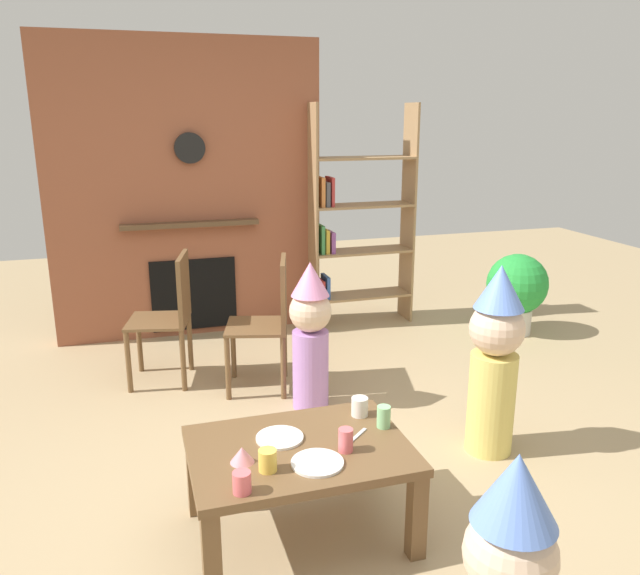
# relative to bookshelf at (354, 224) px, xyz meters

# --- Properties ---
(ground_plane) EXTENTS (12.00, 12.00, 0.00)m
(ground_plane) POSITION_rel_bookshelf_xyz_m (-1.07, -2.40, -0.89)
(ground_plane) COLOR tan
(brick_fireplace_feature) EXTENTS (2.20, 0.28, 2.40)m
(brick_fireplace_feature) POSITION_rel_bookshelf_xyz_m (-1.38, 0.20, 0.30)
(brick_fireplace_feature) COLOR #935138
(brick_fireplace_feature) RESTS_ON ground_plane
(bookshelf) EXTENTS (0.90, 0.28, 1.90)m
(bookshelf) POSITION_rel_bookshelf_xyz_m (0.00, 0.00, 0.00)
(bookshelf) COLOR #9E7A51
(bookshelf) RESTS_ON ground_plane
(coffee_table) EXTENTS (0.94, 0.67, 0.43)m
(coffee_table) POSITION_rel_bookshelf_xyz_m (-1.23, -2.70, -0.53)
(coffee_table) COLOR brown
(coffee_table) RESTS_ON ground_plane
(paper_cup_near_left) EXTENTS (0.08, 0.08, 0.09)m
(paper_cup_near_left) POSITION_rel_bookshelf_xyz_m (-0.88, -2.50, -0.41)
(paper_cup_near_left) COLOR silver
(paper_cup_near_left) RESTS_ON coffee_table
(paper_cup_near_right) EXTENTS (0.06, 0.06, 0.10)m
(paper_cup_near_right) POSITION_rel_bookshelf_xyz_m (-0.82, -2.64, -0.41)
(paper_cup_near_right) COLOR #8CD18C
(paper_cup_near_right) RESTS_ON coffee_table
(paper_cup_center) EXTENTS (0.07, 0.07, 0.09)m
(paper_cup_center) POSITION_rel_bookshelf_xyz_m (-1.52, -2.96, -0.42)
(paper_cup_center) COLOR #E5666B
(paper_cup_center) RESTS_ON coffee_table
(paper_cup_far_left) EXTENTS (0.07, 0.07, 0.09)m
(paper_cup_far_left) POSITION_rel_bookshelf_xyz_m (-1.40, -2.84, -0.41)
(paper_cup_far_left) COLOR #F2CC4C
(paper_cup_far_left) RESTS_ON coffee_table
(paper_cup_far_right) EXTENTS (0.06, 0.06, 0.10)m
(paper_cup_far_right) POSITION_rel_bookshelf_xyz_m (-1.05, -2.79, -0.41)
(paper_cup_far_right) COLOR #E5666B
(paper_cup_far_right) RESTS_ON coffee_table
(paper_plate_front) EXTENTS (0.21, 0.21, 0.01)m
(paper_plate_front) POSITION_rel_bookshelf_xyz_m (-1.29, -2.61, -0.45)
(paper_plate_front) COLOR white
(paper_plate_front) RESTS_ON coffee_table
(paper_plate_rear) EXTENTS (0.22, 0.22, 0.01)m
(paper_plate_rear) POSITION_rel_bookshelf_xyz_m (-1.20, -2.85, -0.45)
(paper_plate_rear) COLOR white
(paper_plate_rear) RESTS_ON coffee_table
(birthday_cake_slice) EXTENTS (0.10, 0.10, 0.07)m
(birthday_cake_slice) POSITION_rel_bookshelf_xyz_m (-1.49, -2.75, -0.42)
(birthday_cake_slice) COLOR pink
(birthday_cake_slice) RESTS_ON coffee_table
(table_fork) EXTENTS (0.12, 0.11, 0.01)m
(table_fork) POSITION_rel_bookshelf_xyz_m (-0.96, -2.69, -0.46)
(table_fork) COLOR silver
(table_fork) RESTS_ON coffee_table
(child_in_pink) EXTENTS (0.29, 0.29, 1.06)m
(child_in_pink) POSITION_rel_bookshelf_xyz_m (-0.04, -2.30, -0.33)
(child_in_pink) COLOR #E0CC66
(child_in_pink) RESTS_ON ground_plane
(child_by_the_chairs) EXTENTS (0.26, 0.26, 0.95)m
(child_by_the_chairs) POSITION_rel_bookshelf_xyz_m (-0.83, -1.50, -0.39)
(child_by_the_chairs) COLOR #B27FCC
(child_by_the_chairs) RESTS_ON ground_plane
(dining_chair_left) EXTENTS (0.48, 0.48, 0.90)m
(dining_chair_left) POSITION_rel_bookshelf_xyz_m (-1.63, -0.82, -0.38)
(dining_chair_left) COLOR brown
(dining_chair_left) RESTS_ON ground_plane
(dining_chair_middle) EXTENTS (0.49, 0.49, 0.90)m
(dining_chair_middle) POSITION_rel_bookshelf_xyz_m (-1.01, -1.14, -0.38)
(dining_chair_middle) COLOR brown
(dining_chair_middle) RESTS_ON ground_plane
(potted_plant_tall) EXTENTS (0.51, 0.51, 0.68)m
(potted_plant_tall) POSITION_rel_bookshelf_xyz_m (1.22, -0.66, -0.50)
(potted_plant_tall) COLOR beige
(potted_plant_tall) RESTS_ON ground_plane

